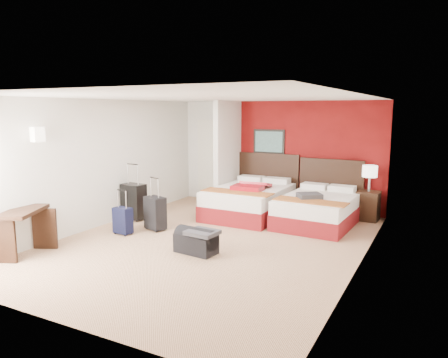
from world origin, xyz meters
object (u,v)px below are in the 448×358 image
Objects in this scene: red_suitcase_open at (252,186)px; suitcase_black at (134,203)px; table_lamp at (369,178)px; duffel_bag at (196,243)px; desk at (25,233)px; bed_right at (318,210)px; suitcase_charcoal at (155,214)px; bed_left at (249,202)px; nightstand at (368,206)px; suitcase_navy at (123,222)px.

red_suitcase_open is 2.52m from suitcase_black.
table_lamp is 0.81× the size of duffel_bag.
bed_right is at bearing 22.69° from desk.
suitcase_black is 0.97m from suitcase_charcoal.
bed_left is at bearing 40.95° from suitcase_black.
bed_left is at bearing 37.39° from desk.
table_lamp reaches higher than bed_right.
red_suitcase_open and suitcase_black have the same top height.
suitcase_black is at bearing -150.24° from nightstand.
table_lamp is at bearing 47.73° from bed_right.
suitcase_charcoal is 2.35m from desk.
bed_right is (1.53, -0.02, -0.02)m from bed_left.
suitcase_charcoal is (-1.25, -1.76, -0.37)m from red_suitcase_open.
nightstand is at bearing 47.73° from bed_right.
bed_right is at bearing 70.26° from duffel_bag.
red_suitcase_open reaches higher than suitcase_charcoal.
desk reaches higher than bed_left.
suitcase_navy is at bearing -140.51° from table_lamp.
suitcase_charcoal is at bearing -129.03° from red_suitcase_open.
bed_left is at bearing 62.88° from suitcase_navy.
bed_left is 2.47m from suitcase_black.
red_suitcase_open reaches higher than bed_left.
red_suitcase_open is 0.97× the size of desk.
table_lamp is 0.88× the size of suitcase_charcoal.
table_lamp is 4.12m from duffel_bag.
table_lamp reaches higher than suitcase_navy.
suitcase_navy is at bearing 45.08° from desk.
desk is at bearing -130.12° from nightstand.
bed_right is at bearing 53.37° from suitcase_charcoal.
desk is (-3.63, -3.98, 0.08)m from bed_right.
suitcase_black is (-3.55, -1.40, 0.08)m from bed_right.
table_lamp reaches higher than nightstand.
table_lamp is (0.00, 0.00, 0.58)m from nightstand.
red_suitcase_open is 1.28× the size of duffel_bag.
nightstand is 1.13× the size of table_lamp.
desk reaches higher than suitcase_black.
bed_left is 2.81m from suitcase_navy.
table_lamp is 4.45m from suitcase_charcoal.
nightstand is (2.36, 0.81, -0.01)m from bed_left.
bed_right is 2.87× the size of duffel_bag.
duffel_bag is at bearing -90.40° from red_suitcase_open.
nightstand is 0.91× the size of duffel_bag.
duffel_bag is at bearing -3.34° from suitcase_navy.
suitcase_black is at bearing -152.93° from table_lamp.
suitcase_navy is at bearing 177.85° from duffel_bag.
desk reaches higher than suitcase_navy.
table_lamp reaches higher than suitcase_black.
duffel_bag is 2.71m from desk.
red_suitcase_open is 2.82m from suitcase_navy.
duffel_bag is (1.39, -0.78, -0.14)m from suitcase_charcoal.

